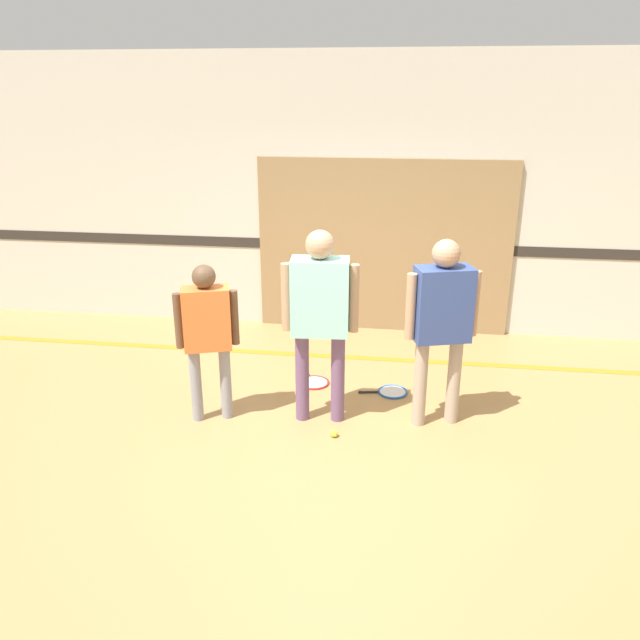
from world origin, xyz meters
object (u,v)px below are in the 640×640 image
object	(u,v)px
person_student_right	(442,314)
tennis_ball_by_spare_racket	(419,400)
person_instructor	(320,307)
tennis_ball_near_instructor	(334,433)
racket_spare_on_floor	(391,392)
racket_second_spare	(313,382)
person_student_left	(207,327)

from	to	relation	value
person_student_right	tennis_ball_by_spare_racket	size ratio (longest dim) A/B	25.10
person_instructor	tennis_ball_near_instructor	size ratio (longest dim) A/B	26.04
racket_spare_on_floor	tennis_ball_by_spare_racket	distance (m)	0.32
racket_spare_on_floor	tennis_ball_by_spare_racket	size ratio (longest dim) A/B	7.59
person_student_right	racket_second_spare	size ratio (longest dim) A/B	2.93
tennis_ball_by_spare_racket	racket_second_spare	bearing A→B (deg)	164.24
person_instructor	person_student_left	bearing A→B (deg)	-177.15
person_student_right	tennis_ball_near_instructor	size ratio (longest dim) A/B	25.10
person_student_right	tennis_ball_by_spare_racket	distance (m)	1.06
person_student_right	racket_spare_on_floor	size ratio (longest dim) A/B	3.31
person_student_left	racket_second_spare	bearing A→B (deg)	28.24
person_instructor	tennis_ball_near_instructor	xyz separation A→B (m)	(0.16, -0.30, -1.03)
person_student_right	tennis_ball_by_spare_racket	xyz separation A→B (m)	(-0.13, 0.34, -0.99)
racket_spare_on_floor	racket_second_spare	bearing A→B (deg)	-18.60
person_instructor	racket_spare_on_floor	xyz separation A→B (m)	(0.62, 0.60, -1.05)
racket_spare_on_floor	tennis_ball_by_spare_racket	world-z (taller)	tennis_ball_by_spare_racket
racket_spare_on_floor	tennis_ball_by_spare_racket	bearing A→B (deg)	135.72
person_instructor	person_student_right	world-z (taller)	person_instructor
person_instructor	tennis_ball_by_spare_racket	distance (m)	1.42
person_student_left	racket_spare_on_floor	bearing A→B (deg)	6.19
tennis_ball_near_instructor	person_student_left	bearing A→B (deg)	170.95
person_student_left	racket_spare_on_floor	world-z (taller)	person_student_left
racket_spare_on_floor	racket_second_spare	world-z (taller)	same
person_student_right	racket_second_spare	world-z (taller)	person_student_right
tennis_ball_by_spare_racket	person_student_right	bearing A→B (deg)	-68.88
person_student_right	tennis_ball_near_instructor	distance (m)	1.36
person_student_right	racket_spare_on_floor	world-z (taller)	person_student_right
person_student_left	person_student_right	distance (m)	1.99
person_student_right	tennis_ball_near_instructor	bearing A→B (deg)	7.10
tennis_ball_by_spare_racket	tennis_ball_near_instructor	bearing A→B (deg)	-135.35
person_student_left	tennis_ball_by_spare_racket	xyz separation A→B (m)	(1.84, 0.54, -0.85)
person_student_left	person_instructor	bearing A→B (deg)	-11.16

